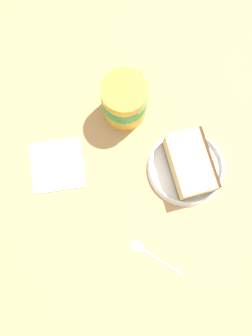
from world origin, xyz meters
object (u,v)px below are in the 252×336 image
(teaspoon, at_px, (145,251))
(folded_napkin, at_px, (57,165))
(tea_mug, at_px, (125,100))
(small_plate, at_px, (186,167))
(cake_slice, at_px, (190,164))

(teaspoon, distance_m, folded_napkin, 0.24)
(tea_mug, relative_size, folded_napkin, 1.11)
(tea_mug, bearing_deg, small_plate, 153.51)
(small_plate, distance_m, teaspoon, 0.18)
(teaspoon, bearing_deg, small_plate, -98.84)
(small_plate, bearing_deg, folded_napkin, 17.35)
(cake_slice, bearing_deg, small_plate, 33.71)
(teaspoon, bearing_deg, cake_slice, -99.46)
(folded_napkin, bearing_deg, small_plate, -162.65)
(small_plate, xyz_separation_m, cake_slice, (-0.00, -0.00, 0.03))
(small_plate, relative_size, tea_mug, 1.35)
(cake_slice, xyz_separation_m, teaspoon, (0.03, 0.18, -0.03))
(cake_slice, distance_m, tea_mug, 0.17)
(cake_slice, xyz_separation_m, tea_mug, (0.16, -0.08, 0.02))
(small_plate, xyz_separation_m, folded_napkin, (0.24, 0.08, -0.00))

